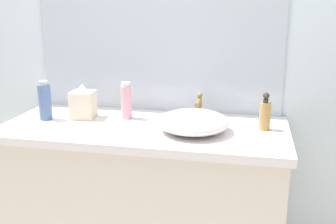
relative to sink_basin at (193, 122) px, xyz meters
The scene contains 8 objects.
bathroom_wall_rear 0.54m from the sink_basin, 114.47° to the left, with size 6.00×0.06×2.60m, color silver.
vanity_counter 0.56m from the sink_basin, 169.96° to the left, with size 1.36×0.60×0.91m.
sink_basin is the anchor object (origin of this frame).
faucet 0.18m from the sink_basin, 90.00° to the left, with size 0.03×0.13×0.14m.
soap_dispenser 0.33m from the sink_basin, 17.17° to the left, with size 0.05×0.05×0.18m.
lotion_bottle 0.40m from the sink_basin, 158.04° to the left, with size 0.06×0.06×0.19m.
perfume_bottle 0.76m from the sink_basin, behind, with size 0.06×0.06×0.20m.
tissue_box 0.59m from the sink_basin, 169.23° to the left, with size 0.13×0.13×0.18m.
Camera 1 is at (0.42, -1.39, 1.48)m, focal length 42.99 mm.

